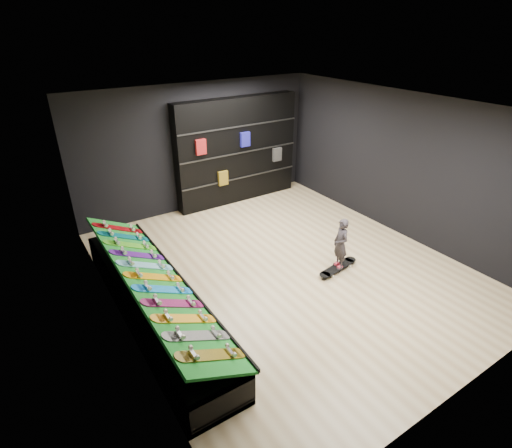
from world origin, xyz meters
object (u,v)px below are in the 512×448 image
child (340,253)px  floor_skateboard (338,268)px  back_shelving (237,151)px  display_rack (154,304)px

child → floor_skateboard: bearing=180.0°
back_shelving → floor_skateboard: 4.14m
floor_skateboard → back_shelving: bearing=78.9°
back_shelving → child: (-0.15, -3.95, -0.92)m
display_rack → floor_skateboard: bearing=-10.6°
display_rack → floor_skateboard: display_rack is taller
display_rack → child: (3.36, -0.63, 0.14)m
display_rack → back_shelving: 4.95m
display_rack → back_shelving: size_ratio=1.38×
display_rack → child: 3.42m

